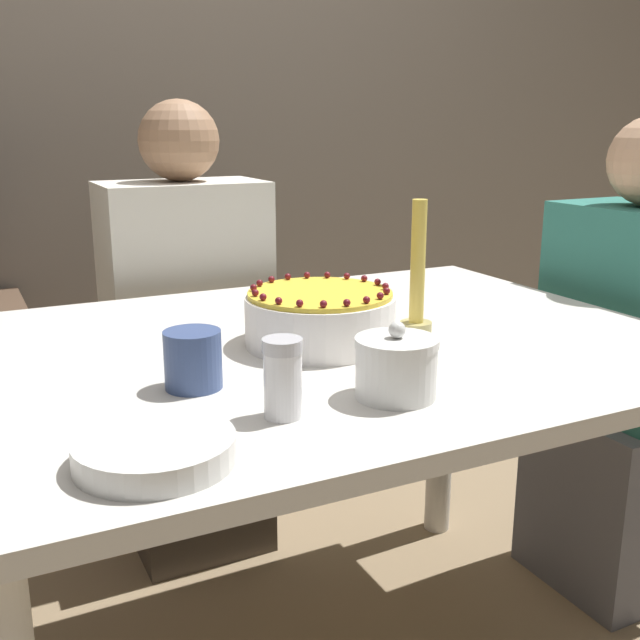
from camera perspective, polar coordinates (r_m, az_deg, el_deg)
The scene contains 10 objects.
wall_behind at distance 2.61m, azimuth -14.52°, elevation 18.52°, with size 8.00×0.05×2.60m.
dining_table at distance 1.36m, azimuth 0.13°, elevation -6.31°, with size 1.27×0.96×0.74m.
cake at distance 1.30m, azimuth 0.00°, elevation 0.17°, with size 0.26×0.26×0.11m.
sugar_bowl at distance 1.05m, azimuth 5.82°, elevation -3.58°, with size 0.12×0.12×0.11m.
sugar_shaker at distance 0.98m, azimuth -2.85°, elevation -4.41°, with size 0.05×0.05×0.11m.
plate_stack at distance 0.88m, azimuth -12.47°, elevation -9.63°, with size 0.19×0.19×0.03m.
candle at distance 1.37m, azimuth 7.42°, elevation 3.02°, with size 0.06×0.06×0.24m.
cup at distance 1.10m, azimuth -9.65°, elevation -2.99°, with size 0.08×0.08×0.09m.
person_man_blue_shirt at distance 1.99m, azimuth -9.92°, elevation -3.24°, with size 0.40×0.34×1.17m.
person_woman_floral at distance 1.93m, azimuth 22.41°, elevation -5.21°, with size 0.34×0.40×1.13m.
Camera 1 is at (-0.57, -1.14, 1.12)m, focal length 42.00 mm.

